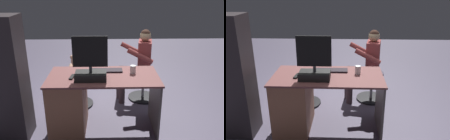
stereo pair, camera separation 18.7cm
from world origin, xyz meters
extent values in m
plane|color=#585067|center=(0.00, 0.00, 0.00)|extent=(10.00, 10.00, 0.00)
cube|color=brown|center=(0.00, 0.32, 0.74)|extent=(1.37, 0.69, 0.02)
cube|color=#A16849|center=(0.45, 0.32, 0.36)|extent=(0.44, 0.64, 0.73)
cube|color=#514A45|center=(-0.66, 0.32, 0.36)|extent=(0.02, 0.62, 0.73)
cube|color=black|center=(0.15, 0.43, 0.80)|extent=(0.37, 0.22, 0.09)
cylinder|color=#333338|center=(0.15, 0.43, 0.88)|extent=(0.04, 0.04, 0.07)
cube|color=black|center=(0.15, 0.43, 1.09)|extent=(0.40, 0.02, 0.36)
cube|color=black|center=(0.15, 0.42, 1.09)|extent=(0.37, 0.00, 0.32)
cube|color=black|center=(-0.03, 0.16, 0.76)|extent=(0.42, 0.14, 0.02)
ellipsoid|color=#202F2B|center=(0.24, 0.19, 0.77)|extent=(0.06, 0.10, 0.04)
cylinder|color=white|center=(-0.37, 0.24, 0.80)|extent=(0.07, 0.07, 0.10)
cube|color=black|center=(0.38, 0.37, 0.76)|extent=(0.06, 0.15, 0.02)
cylinder|color=black|center=(0.42, -0.33, 0.01)|extent=(0.47, 0.47, 0.03)
cylinder|color=gray|center=(0.42, -0.33, 0.22)|extent=(0.04, 0.04, 0.39)
cylinder|color=maroon|center=(0.42, -0.33, 0.45)|extent=(0.37, 0.37, 0.06)
ellipsoid|color=#D3A78B|center=(0.42, -0.33, 0.57)|extent=(0.19, 0.16, 0.20)
sphere|color=#D3A78B|center=(0.42, -0.33, 0.73)|extent=(0.15, 0.15, 0.15)
sphere|color=beige|center=(0.42, -0.40, 0.72)|extent=(0.06, 0.06, 0.06)
sphere|color=#D3A78B|center=(0.36, -0.33, 0.79)|extent=(0.07, 0.07, 0.07)
sphere|color=#D3A78B|center=(0.47, -0.33, 0.79)|extent=(0.07, 0.07, 0.07)
cylinder|color=#D3A78B|center=(0.32, -0.37, 0.61)|extent=(0.05, 0.15, 0.10)
cylinder|color=#D3A78B|center=(0.51, -0.37, 0.61)|extent=(0.05, 0.15, 0.10)
cylinder|color=#D3A78B|center=(0.37, -0.44, 0.51)|extent=(0.06, 0.12, 0.06)
cylinder|color=#D3A78B|center=(0.46, -0.44, 0.51)|extent=(0.06, 0.12, 0.06)
cylinder|color=black|center=(-0.65, -0.53, 0.01)|extent=(0.48, 0.48, 0.03)
cylinder|color=gray|center=(-0.65, -0.53, 0.22)|extent=(0.04, 0.04, 0.39)
cylinder|color=#494457|center=(-0.65, -0.53, 0.45)|extent=(0.37, 0.37, 0.06)
cube|color=#973F3E|center=(-0.65, -0.53, 0.73)|extent=(0.25, 0.35, 0.51)
sphere|color=tan|center=(-0.65, -0.53, 1.07)|extent=(0.17, 0.17, 0.17)
sphere|color=#432A21|center=(-0.65, -0.53, 1.08)|extent=(0.16, 0.16, 0.16)
cylinder|color=#973F3E|center=(-0.54, -0.31, 0.81)|extent=(0.41, 0.15, 0.24)
cylinder|color=#973F3E|center=(-0.47, -0.70, 0.81)|extent=(0.41, 0.15, 0.24)
cylinder|color=#44353A|center=(-0.47, -0.40, 0.50)|extent=(0.40, 0.18, 0.11)
cylinder|color=#44353A|center=(-0.28, -0.37, 0.24)|extent=(0.10, 0.10, 0.48)
cylinder|color=#44353A|center=(-0.44, -0.58, 0.50)|extent=(0.40, 0.18, 0.11)
cylinder|color=#44353A|center=(-0.25, -0.54, 0.24)|extent=(0.10, 0.10, 0.48)
cube|color=#2F282A|center=(1.14, 0.45, 0.75)|extent=(0.44, 0.36, 1.51)
camera|label=1|loc=(-0.04, 2.95, 1.81)|focal=36.84mm
camera|label=2|loc=(-0.22, 2.95, 1.81)|focal=36.84mm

